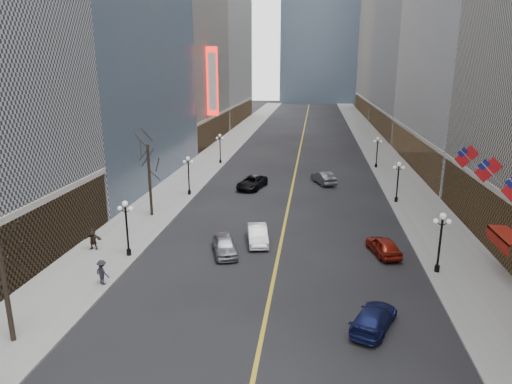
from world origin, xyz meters
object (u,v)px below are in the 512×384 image
(streetlamp_east_3, at_px, (377,149))
(streetlamp_west_3, at_px, (220,145))
(streetlamp_west_2, at_px, (189,171))
(car_sb_near, at_px, (374,318))
(car_nb_far, at_px, (252,182))
(car_nb_mid, at_px, (258,235))
(streetlamp_west_1, at_px, (126,222))
(car_nb_near, at_px, (224,245))
(car_sb_mid, at_px, (383,246))
(streetlamp_east_1, at_px, (441,236))
(streetlamp_east_2, at_px, (398,178))
(car_sb_far, at_px, (323,178))

(streetlamp_east_3, relative_size, streetlamp_west_3, 1.00)
(streetlamp_west_2, xyz_separation_m, car_sb_near, (18.13, -25.99, -2.24))
(streetlamp_west_3, height_order, car_nb_far, streetlamp_west_3)
(car_nb_mid, bearing_deg, car_nb_far, 88.20)
(streetlamp_west_1, distance_m, car_nb_far, 23.26)
(car_nb_near, bearing_deg, streetlamp_west_1, 173.56)
(streetlamp_west_2, height_order, streetlamp_west_3, same)
(streetlamp_west_2, xyz_separation_m, car_nb_mid, (9.80, -13.73, -2.15))
(streetlamp_west_2, distance_m, car_sb_mid, 25.17)
(streetlamp_east_1, distance_m, streetlamp_east_2, 18.00)
(streetlamp_west_3, xyz_separation_m, car_nb_far, (6.86, -13.88, -2.13))
(car_nb_near, distance_m, car_sb_far, 25.51)
(car_nb_mid, relative_size, car_sb_near, 1.01)
(streetlamp_west_1, relative_size, car_sb_near, 0.99)
(car_nb_near, bearing_deg, car_sb_mid, -11.20)
(streetlamp_east_1, bearing_deg, car_nb_mid, 162.79)
(streetlamp_east_3, distance_m, car_sb_mid, 33.13)
(car_nb_near, bearing_deg, car_nb_mid, 31.01)
(streetlamp_east_2, relative_size, streetlamp_east_3, 1.00)
(streetlamp_west_3, distance_m, car_sb_mid, 38.64)
(streetlamp_west_1, xyz_separation_m, car_sb_near, (18.13, -7.99, -2.24))
(streetlamp_east_3, xyz_separation_m, car_sb_mid, (-3.43, -32.89, -2.17))
(streetlamp_east_2, relative_size, streetlamp_west_3, 1.00)
(streetlamp_east_3, height_order, streetlamp_west_2, same)
(car_nb_near, xyz_separation_m, car_nb_mid, (2.35, 2.72, -0.00))
(streetlamp_west_3, bearing_deg, streetlamp_east_3, 0.00)
(streetlamp_east_2, height_order, streetlamp_west_1, same)
(streetlamp_west_3, xyz_separation_m, car_nb_mid, (9.80, -31.73, -2.15))
(car_nb_far, relative_size, car_sb_far, 1.13)
(streetlamp_west_1, height_order, car_sb_near, streetlamp_west_1)
(car_nb_mid, distance_m, car_sb_mid, 10.44)
(streetlamp_east_1, bearing_deg, car_nb_far, 127.12)
(streetlamp_west_2, bearing_deg, car_sb_far, 26.10)
(car_sb_near, distance_m, car_sb_far, 33.77)
(streetlamp_east_1, height_order, car_nb_near, streetlamp_east_1)
(car_nb_mid, height_order, car_sb_mid, car_nb_mid)
(streetlamp_east_3, xyz_separation_m, car_sb_near, (-5.47, -43.99, -2.24))
(streetlamp_east_3, bearing_deg, streetlamp_west_2, -142.67)
(streetlamp_east_3, bearing_deg, car_sb_mid, -95.95)
(car_sb_far, bearing_deg, car_sb_mid, 78.75)
(streetlamp_east_2, relative_size, car_sb_mid, 1.05)
(streetlamp_east_1, xyz_separation_m, streetlamp_west_3, (-23.60, 36.00, 0.00))
(car_nb_mid, distance_m, car_sb_far, 22.21)
(streetlamp_west_3, height_order, car_sb_mid, streetlamp_west_3)
(streetlamp_west_3, distance_m, car_sb_near, 47.63)
(car_sb_far, bearing_deg, streetlamp_east_1, 84.63)
(streetlamp_east_1, bearing_deg, car_sb_near, -124.39)
(streetlamp_west_3, relative_size, car_nb_near, 1.02)
(car_sb_near, height_order, car_sb_mid, car_sb_mid)
(car_nb_mid, xyz_separation_m, car_sb_far, (5.89, 21.42, 0.05))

